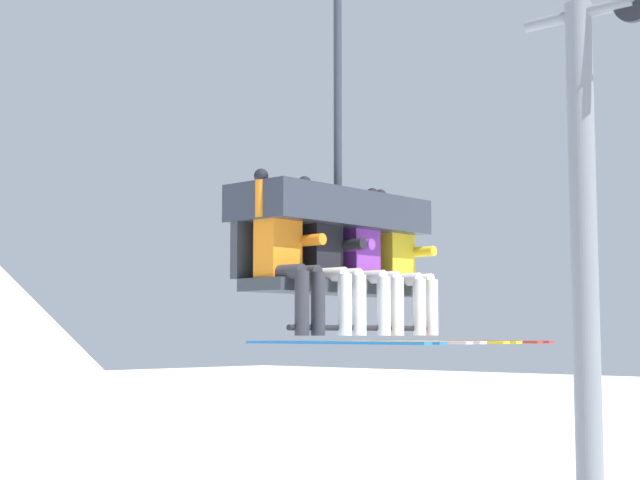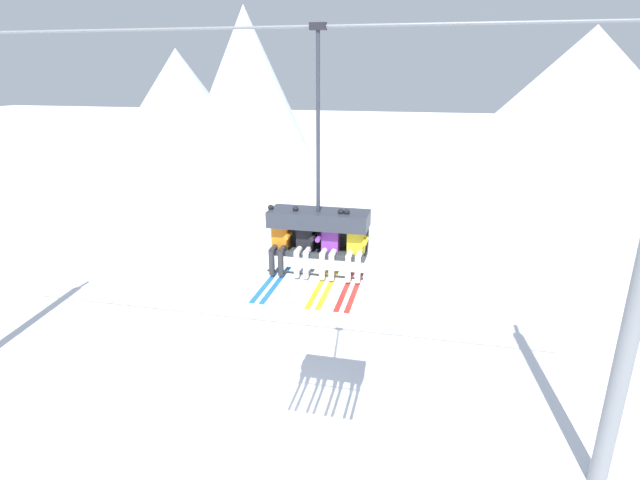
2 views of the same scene
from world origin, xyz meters
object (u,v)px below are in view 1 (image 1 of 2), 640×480
Objects in this scene: lift_tower_far at (587,323)px; chairlift_chair at (331,221)px; skier_black at (331,257)px; skier_purple at (370,261)px; skier_orange at (289,254)px; skier_yellow at (405,264)px.

lift_tower_far is 6.00m from chairlift_chair.
chairlift_chair is 0.47m from skier_black.
lift_tower_far is at bearing 9.29° from skier_purple.
lift_tower_far is at bearing 7.94° from skier_orange.
skier_orange is at bearing 180.00° from skier_black.
lift_tower_far is 5.28m from skier_yellow.
skier_yellow is at bearing -169.87° from lift_tower_far.
chairlift_chair is 2.58× the size of skier_orange.
skier_orange is 1.00× the size of skier_black.
chairlift_chair reaches higher than skier_purple.
skier_purple is 0.48m from skier_yellow.
chairlift_chair is at bearing 16.22° from skier_orange.
chairlift_chair reaches higher than skier_orange.
skier_black is (-0.25, -0.21, -0.33)m from chairlift_chair.
chairlift_chair is at bearing -173.12° from lift_tower_far.
skier_orange is 0.98m from skier_purple.
skier_purple is at bearing 180.00° from skier_yellow.
skier_black is (0.49, 0.00, 0.00)m from skier_orange.
skier_orange and skier_purple have the same top height.
lift_tower_far reaches higher than skier_orange.
skier_black is at bearing 180.00° from skier_yellow.
skier_orange is at bearing -172.06° from lift_tower_far.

